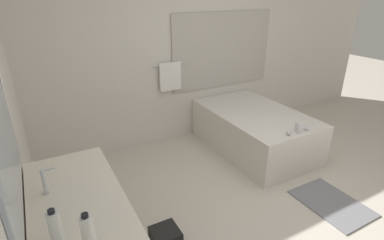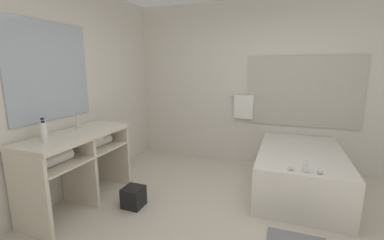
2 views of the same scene
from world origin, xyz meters
The scene contains 8 objects.
ground_plane centered at (0.00, 0.00, 0.00)m, with size 16.00×16.00×0.00m, color beige.
wall_back_with_blinds centered at (0.02, 2.23, 1.35)m, with size 7.40×0.13×2.70m.
vanity_counter centered at (-1.90, 0.09, 0.65)m, with size 0.57×1.34×0.89m.
sink_faucet centered at (-2.06, 0.26, 0.98)m, with size 0.09×0.04×0.18m.
bathtub centered at (0.60, 1.34, 0.31)m, with size 1.05×1.70×0.68m.
water_bottle_1 centered at (-2.04, -0.23, 1.00)m, with size 0.06×0.06×0.22m.
water_bottle_2 centered at (-1.91, -0.34, 1.00)m, with size 0.06×0.06×0.23m.
bath_mat centered at (0.55, -0.04, 0.01)m, with size 0.54×0.75×0.02m.
Camera 1 is at (-2.00, -1.58, 2.10)m, focal length 28.00 mm.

